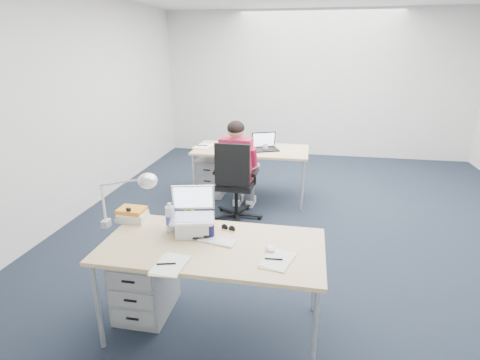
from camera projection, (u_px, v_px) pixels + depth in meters
name	position (u px, v px, depth m)	size (l,w,h in m)	color
floor	(310.00, 229.00, 4.54)	(7.00, 7.00, 0.00)	black
room	(320.00, 84.00, 3.98)	(6.02, 7.02, 2.80)	beige
desk_near	(213.00, 250.00, 2.72)	(1.60, 0.80, 0.73)	tan
desk_far	(251.00, 152.00, 5.32)	(1.60, 0.80, 0.73)	tan
office_chair	(236.00, 197.00, 4.73)	(0.66, 0.66, 1.03)	black
seated_person	(239.00, 168.00, 4.79)	(0.41, 0.70, 1.25)	#AB1838
drawer_pedestal_near	(145.00, 282.00, 3.04)	(0.40, 0.50, 0.55)	#949799
drawer_pedestal_far	(212.00, 176.00, 5.59)	(0.40, 0.50, 0.55)	#949799
silver_laptop	(192.00, 213.00, 2.81)	(0.33, 0.26, 0.35)	silver
wireless_keyboard	(217.00, 241.00, 2.74)	(0.28, 0.11, 0.01)	white
computer_mouse	(270.00, 249.00, 2.61)	(0.06, 0.10, 0.04)	white
headphones	(199.00, 233.00, 2.83)	(0.23, 0.17, 0.04)	black
can_koozie	(210.00, 230.00, 2.79)	(0.07, 0.07, 0.12)	#121239
water_bottle	(170.00, 217.00, 2.87)	(0.07, 0.07, 0.23)	silver
bear_figurine	(190.00, 212.00, 3.03)	(0.09, 0.07, 0.17)	#3A711E
book_stack	(132.00, 214.00, 3.07)	(0.23, 0.17, 0.10)	silver
cordless_phone	(129.00, 215.00, 3.02)	(0.03, 0.02, 0.13)	black
papers_left	(169.00, 265.00, 2.43)	(0.19, 0.27, 0.01)	#E5C484
papers_right	(276.00, 260.00, 2.49)	(0.18, 0.26, 0.01)	#E5C484
sunglasses	(228.00, 228.00, 2.92)	(0.12, 0.05, 0.03)	black
desk_lamp	(121.00, 199.00, 2.86)	(0.43, 0.16, 0.49)	silver
dark_laptop	(266.00, 141.00, 5.19)	(0.35, 0.34, 0.25)	black
far_cup	(266.00, 147.00, 5.23)	(0.07, 0.07, 0.10)	white
far_papers	(204.00, 146.00, 5.43)	(0.23, 0.32, 0.01)	white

